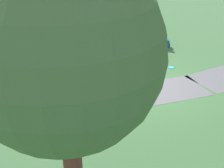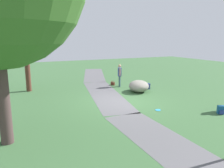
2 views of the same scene
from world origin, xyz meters
The scene contains 10 objects.
ground_plane centered at (0.00, 0.00, 0.00)m, with size 48.00×48.00×0.00m, color #3A6238.
footpath_segment_mid centered at (1.91, 0.22, 0.00)m, with size 8.21×3.44×0.01m.
young_tree_near_path centered at (4.92, 4.50, 3.74)m, with size 2.91×2.91×5.22m.
lawn_boulder centered at (1.58, -2.09, 0.38)m, with size 2.11×2.00×0.76m.
woman_with_handbag centered at (3.53, -1.66, 0.95)m, with size 0.49×0.36×1.64m.
man_near_boulder centered at (-3.68, -4.27, 1.05)m, with size 0.43×0.42×1.79m.
handbag_on_grass centered at (4.20, -1.42, 0.14)m, with size 0.36×0.36×0.31m.
backpack_by_boulder centered at (1.96, -3.09, 0.19)m, with size 0.28×0.29×0.40m.
spare_backpack_on_lawn centered at (-3.85, -3.18, 0.19)m, with size 0.35×0.34×0.40m.
frisbee_on_grass centered at (-2.15, -0.86, 0.01)m, with size 0.27×0.27×0.02m.
Camera 1 is at (6.24, 8.10, 5.18)m, focal length 45.71 mm.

